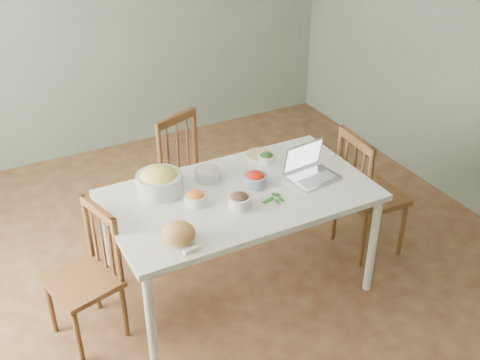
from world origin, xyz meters
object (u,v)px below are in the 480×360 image
chair_far (196,180)px  chair_right (372,192)px  laptop (315,165)px  dining_table (240,243)px  chair_left (82,279)px  bowl_squash (159,181)px  bread_boule (179,233)px

chair_far → chair_right: size_ratio=0.99×
chair_far → chair_right: chair_right is taller
chair_right → laptop: laptop is taller
dining_table → chair_left: bearing=176.8°
chair_far → bowl_squash: (-0.49, -0.53, 0.41)m
laptop → bread_boule: bearing=-174.5°
bread_boule → laptop: laptop is taller
chair_far → bread_boule: 1.31m
laptop → chair_left: bearing=168.5°
chair_left → laptop: laptop is taller
chair_far → dining_table: bearing=-112.5°
chair_far → bowl_squash: size_ratio=3.28×
chair_left → bread_boule: 0.78m
bread_boule → dining_table: bearing=29.0°
dining_table → bowl_squash: (-0.47, 0.26, 0.51)m
bread_boule → chair_left: bearing=144.4°
bowl_squash → bread_boule: bearing=-99.9°
chair_right → chair_far: bearing=57.5°
dining_table → laptop: 0.77m
chair_far → bread_boule: size_ratio=5.23×
dining_table → chair_left: 1.11m
dining_table → chair_right: chair_right is taller
chair_left → bread_boule: bearing=39.4°
bread_boule → bowl_squash: (0.10, 0.58, 0.03)m
bowl_squash → laptop: 1.07m
chair_far → laptop: laptop is taller
chair_far → chair_right: 1.39m
dining_table → bread_boule: size_ratio=9.11×
chair_far → bread_boule: (-0.59, -1.11, 0.39)m
chair_far → bread_boule: bearing=-139.4°
dining_table → chair_far: 0.79m
bowl_squash → laptop: (1.02, -0.34, 0.02)m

